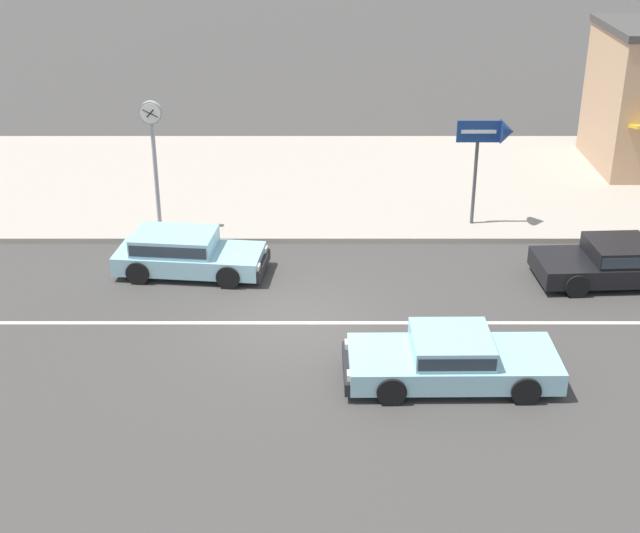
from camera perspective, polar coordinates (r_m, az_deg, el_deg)
ground_plane at (r=20.74m, az=-1.83°, el=-3.63°), size 160.00×160.00×0.00m
lane_centre_stripe at (r=20.74m, az=-1.83°, el=-3.62°), size 50.40×0.14×0.01m
kerb_strip at (r=29.57m, az=-1.36°, el=5.46°), size 68.00×10.00×0.15m
hatchback_pale_blue_0 at (r=23.21m, az=-8.87°, el=0.92°), size 4.00×2.03×1.10m
sedan_black_3 at (r=23.75m, az=18.29°, el=0.33°), size 4.22×2.03×1.06m
sedan_pale_blue_5 at (r=18.50m, az=8.19°, el=-5.80°), size 4.40×1.94×1.06m
street_clock at (r=25.07m, az=-10.88°, el=8.18°), size 0.62×0.22×3.71m
arrow_signboard at (r=25.54m, az=11.11°, el=8.16°), size 1.58×0.68×3.10m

